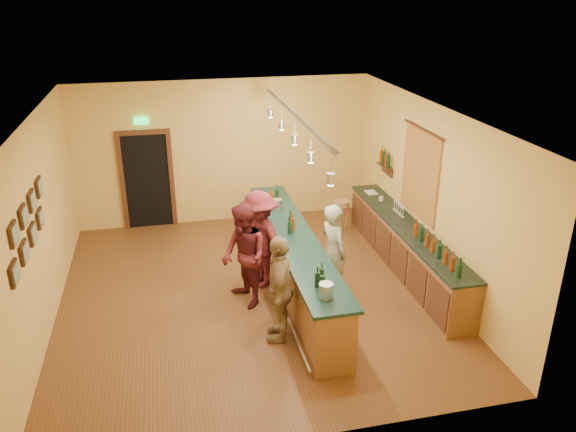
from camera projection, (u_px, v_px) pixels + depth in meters
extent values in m
plane|color=brown|center=(251.00, 294.00, 9.90)|extent=(7.00, 7.00, 0.00)
cube|color=silver|center=(246.00, 114.00, 8.66)|extent=(6.50, 7.00, 0.02)
cube|color=#D6B650|center=(224.00, 152.00, 12.43)|extent=(6.50, 0.02, 3.20)
cube|color=#D6B650|center=(299.00, 327.00, 6.13)|extent=(6.50, 0.02, 3.20)
cube|color=#D6B650|center=(40.00, 227.00, 8.62)|extent=(0.02, 7.00, 3.20)
cube|color=#D6B650|center=(430.00, 195.00, 9.94)|extent=(0.02, 7.00, 3.20)
cube|color=black|center=(147.00, 181.00, 12.28)|extent=(0.95, 0.06, 2.10)
cube|color=#442314|center=(123.00, 183.00, 12.15)|extent=(0.10, 0.08, 2.10)
cube|color=#442314|center=(172.00, 180.00, 12.37)|extent=(0.10, 0.08, 2.10)
cube|color=#442314|center=(142.00, 132.00, 11.83)|extent=(1.15, 0.08, 0.10)
cube|color=#19E54C|center=(141.00, 121.00, 11.73)|extent=(0.30, 0.04, 0.15)
cube|color=maroon|center=(420.00, 174.00, 10.20)|extent=(0.03, 1.40, 1.60)
cube|color=#442314|center=(384.00, 166.00, 11.66)|extent=(0.16, 0.55, 0.03)
cube|color=#442314|center=(387.00, 170.00, 11.71)|extent=(0.03, 0.55, 0.18)
cube|color=brown|center=(405.00, 249.00, 10.51)|extent=(0.55, 4.50, 0.90)
cube|color=black|center=(407.00, 227.00, 10.33)|extent=(0.60, 4.55, 0.04)
cylinder|color=silver|center=(381.00, 199.00, 11.47)|extent=(0.09, 0.09, 0.09)
cube|color=silver|center=(371.00, 192.00, 11.93)|extent=(0.22, 0.30, 0.01)
cube|color=brown|center=(294.00, 264.00, 9.86)|extent=(0.60, 5.00, 1.00)
cube|color=#122C27|center=(294.00, 237.00, 9.66)|extent=(0.70, 5.10, 0.05)
cylinder|color=silver|center=(274.00, 284.00, 9.93)|extent=(0.05, 5.00, 0.05)
cylinder|color=silver|center=(326.00, 291.00, 7.71)|extent=(0.20, 0.20, 0.22)
cylinder|color=silver|center=(277.00, 205.00, 10.68)|extent=(0.20, 0.20, 0.22)
cube|color=silver|center=(295.00, 115.00, 8.85)|extent=(0.06, 4.60, 0.05)
cylinder|color=silver|center=(331.00, 164.00, 7.12)|extent=(0.01, 0.01, 0.35)
cylinder|color=#A5A5AD|center=(331.00, 179.00, 7.20)|extent=(0.11, 0.11, 0.14)
cylinder|color=#FFEABF|center=(331.00, 185.00, 7.23)|extent=(0.08, 0.08, 0.02)
cylinder|color=silver|center=(311.00, 143.00, 8.02)|extent=(0.01, 0.01, 0.35)
cylinder|color=#A5A5AD|center=(311.00, 157.00, 8.10)|extent=(0.11, 0.11, 0.14)
cylinder|color=#FFEABF|center=(311.00, 162.00, 8.13)|extent=(0.08, 0.08, 0.02)
cylinder|color=silver|center=(295.00, 127.00, 8.92)|extent=(0.01, 0.01, 0.35)
cylinder|color=#A5A5AD|center=(295.00, 139.00, 9.00)|extent=(0.11, 0.11, 0.14)
cylinder|color=#FFEABF|center=(295.00, 144.00, 9.03)|extent=(0.08, 0.08, 0.02)
cylinder|color=silver|center=(281.00, 114.00, 9.82)|extent=(0.01, 0.01, 0.35)
cylinder|color=#A5A5AD|center=(282.00, 125.00, 9.90)|extent=(0.11, 0.11, 0.14)
cylinder|color=#FFEABF|center=(282.00, 129.00, 9.93)|extent=(0.08, 0.08, 0.02)
cylinder|color=silver|center=(270.00, 103.00, 10.72)|extent=(0.01, 0.01, 0.35)
cylinder|color=#A5A5AD|center=(271.00, 113.00, 10.80)|extent=(0.11, 0.11, 0.14)
cylinder|color=#FFEABF|center=(271.00, 117.00, 10.83)|extent=(0.08, 0.08, 0.02)
imported|color=gray|center=(333.00, 252.00, 9.50)|extent=(0.56, 0.71, 1.72)
imported|color=#59191E|center=(244.00, 256.00, 9.27)|extent=(0.89, 1.02, 1.78)
imported|color=#997A51|center=(280.00, 289.00, 8.37)|extent=(0.68, 1.08, 1.71)
imported|color=#59191E|center=(260.00, 239.00, 9.88)|extent=(1.03, 1.31, 1.79)
cylinder|color=#945F42|center=(341.00, 202.00, 12.09)|extent=(0.35, 0.35, 0.04)
cylinder|color=#945F42|center=(347.00, 217.00, 12.25)|extent=(0.04, 0.04, 0.68)
cylinder|color=#945F42|center=(336.00, 216.00, 12.32)|extent=(0.04, 0.04, 0.68)
cylinder|color=#945F42|center=(339.00, 220.00, 12.11)|extent=(0.04, 0.04, 0.68)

